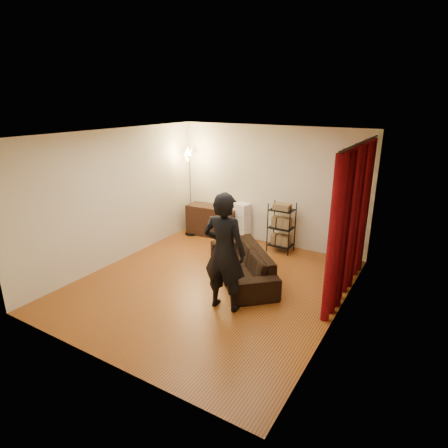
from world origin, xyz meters
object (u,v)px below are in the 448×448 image
Objects in this scene: sofa at (242,264)px; floor_lamp at (190,192)px; wire_shelf at (281,228)px; person at (224,252)px; media_cabinet at (213,221)px; storage_boxes at (242,222)px.

floor_lamp is at bearing -167.65° from sofa.
wire_shelf is 2.40m from floor_lamp.
person is 1.74× the size of wire_shelf.
person is 3.56m from floor_lamp.
media_cabinet is 1.86m from wire_shelf.
wire_shelf is 0.51× the size of floor_lamp.
person is at bearing -59.89° from media_cabinet.
floor_lamp is at bearing -157.79° from wire_shelf.
sofa is at bearing -74.63° from wire_shelf.
wire_shelf is (-0.14, 2.67, -0.41)m from person.
floor_lamp is (-2.48, 2.54, 0.12)m from person.
media_cabinet is 0.77m from storage_boxes.
person is 2.70m from wire_shelf.
storage_boxes is at bearing 13.93° from floor_lamp.
sofa is 1.60× the size of media_cabinet.
storage_boxes is 1.44m from floor_lamp.
media_cabinet is 0.90m from floor_lamp.
person reaches higher than sofa.
person is at bearing -45.71° from floor_lamp.
storage_boxes is (-1.23, 2.86, -0.52)m from person.
sofa is at bearing -81.73° from person.
media_cabinet is (-1.74, 1.72, 0.07)m from sofa.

